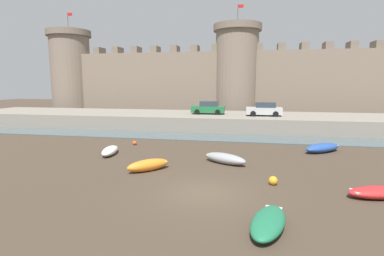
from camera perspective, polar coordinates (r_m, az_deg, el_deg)
ground_plane at (r=15.51m, az=2.25°, el=-12.25°), size 160.00×160.00×0.00m
water_channel at (r=30.51m, az=6.66°, el=-1.84°), size 80.00×4.50×0.10m
quay_road at (r=37.54m, az=7.50°, el=1.31°), size 70.10×10.00×1.70m
castle at (r=48.82m, az=8.46°, el=9.51°), size 65.57×7.47×17.55m
rowboat_midflat_left at (r=24.19m, az=-15.38°, el=-4.16°), size 1.46×2.94×0.61m
rowboat_near_channel_right at (r=17.30m, az=32.04°, el=-10.29°), size 3.23×1.84×0.57m
rowboat_midflat_right at (r=19.29m, az=-8.33°, el=-6.96°), size 2.61×2.65×0.73m
rowboat_foreground_centre at (r=20.88m, az=6.30°, el=-5.75°), size 3.31×2.42×0.72m
rowboat_near_channel_left at (r=12.20m, az=14.32°, el=-16.94°), size 1.90×3.31×0.58m
rowboat_foreground_left at (r=26.33m, az=23.60°, el=-3.43°), size 3.52×3.15×0.72m
mooring_buoy_off_centre at (r=27.43m, az=-10.89°, el=-2.81°), size 0.38×0.38×0.38m
mooring_buoy_near_shore at (r=17.16m, az=15.20°, el=-9.64°), size 0.48×0.48×0.48m
car_quay_east at (r=37.50m, az=3.13°, el=3.86°), size 4.15×1.98×1.62m
car_quay_centre_east at (r=36.27m, az=13.60°, el=3.48°), size 4.15×1.98×1.62m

